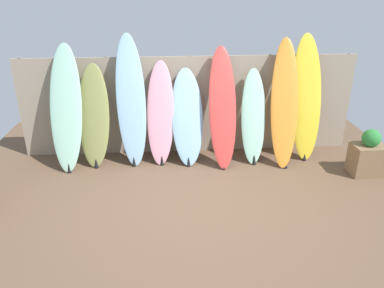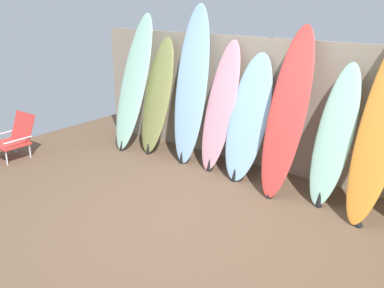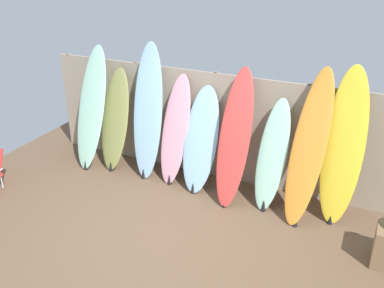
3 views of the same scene
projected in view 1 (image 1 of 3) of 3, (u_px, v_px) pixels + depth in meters
The scene contains 12 objects.
ground at pixel (199, 207), 5.41m from camera, with size 7.68×7.68×0.00m, color brown.
fence_back at pixel (189, 105), 6.89m from camera, with size 6.08×0.11×1.80m.
surfboard_seafoam_0 at pixel (66, 109), 6.27m from camera, with size 0.58×0.79×2.08m.
surfboard_olive_1 at pixel (94, 117), 6.42m from camera, with size 0.59×0.61×1.75m.
surfboard_skyblue_2 at pixel (131, 102), 6.38m from camera, with size 0.56×0.62×2.23m.
surfboard_pink_3 at pixel (161, 115), 6.52m from camera, with size 0.54×0.63×1.76m.
surfboard_skyblue_4 at pixel (187, 118), 6.55m from camera, with size 0.58×0.72×1.63m.
surfboard_red_5 at pixel (223, 109), 6.41m from camera, with size 0.48×0.81×2.01m.
surfboard_seafoam_6 at pixel (253, 117), 6.60m from camera, with size 0.48×0.69×1.62m.
surfboard_orange_7 at pixel (284, 103), 6.47m from camera, with size 0.59×0.96×2.13m.
surfboard_yellow_8 at pixel (306, 99), 6.62m from camera, with size 0.57×0.64×2.20m.
planter_box at pixel (368, 155), 6.23m from camera, with size 0.53×0.41×0.79m.
Camera 1 is at (-0.45, -4.58, 2.99)m, focal length 35.00 mm.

